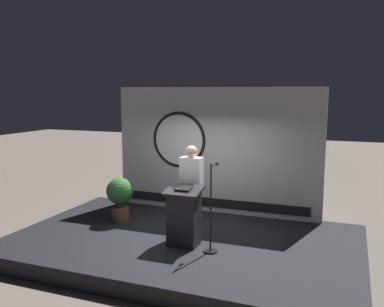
{
  "coord_description": "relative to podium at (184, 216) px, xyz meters",
  "views": [
    {
      "loc": [
        2.84,
        -6.91,
        3.01
      ],
      "look_at": [
        0.14,
        0.06,
        1.89
      ],
      "focal_mm": 38.87,
      "sensor_mm": 36.0,
      "label": 1
    }
  ],
  "objects": [
    {
      "name": "podium",
      "position": [
        0.0,
        0.0,
        0.0
      ],
      "size": [
        0.64,
        0.5,
        1.07
      ],
      "color": "#26262B",
      "rests_on": "stage_platform"
    },
    {
      "name": "speaker_person",
      "position": [
        -0.04,
        0.48,
        0.36
      ],
      "size": [
        0.4,
        0.26,
        1.73
      ],
      "color": "black",
      "rests_on": "stage_platform"
    },
    {
      "name": "ground_plane",
      "position": [
        -0.14,
        0.34,
        -0.82
      ],
      "size": [
        40.0,
        40.0,
        0.0
      ],
      "primitive_type": "plane",
      "color": "#6B6056"
    },
    {
      "name": "stage_platform",
      "position": [
        -0.14,
        0.34,
        -0.67
      ],
      "size": [
        6.4,
        4.0,
        0.3
      ],
      "primitive_type": "cube",
      "color": "black",
      "rests_on": "ground"
    },
    {
      "name": "microphone_stand",
      "position": [
        0.55,
        -0.11,
        0.01
      ],
      "size": [
        0.24,
        0.46,
        1.53
      ],
      "color": "black",
      "rests_on": "stage_platform"
    },
    {
      "name": "banner_display",
      "position": [
        -0.17,
        2.19,
        0.87
      ],
      "size": [
        4.72,
        0.12,
        2.81
      ],
      "color": "silver",
      "rests_on": "stage_platform"
    },
    {
      "name": "potted_plant",
      "position": [
        -1.77,
        0.79,
        0.04
      ],
      "size": [
        0.56,
        0.56,
        0.93
      ],
      "color": "brown",
      "rests_on": "stage_platform"
    }
  ]
}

